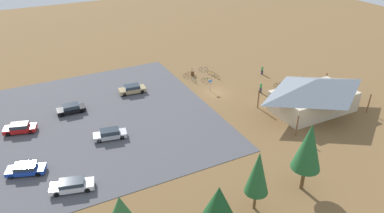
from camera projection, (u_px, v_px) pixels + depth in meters
The scene contains 27 objects.
ground at pixel (215, 93), 61.72m from camera, with size 160.00×160.00×0.00m, color brown.
parking_lot_asphalt at pixel (66, 127), 51.91m from camera, with size 43.05×34.94×0.05m, color #4C4C51.
bike_pavilion at pixel (314, 93), 54.98m from camera, with size 14.43×9.22×5.30m.
trash_bin at pixel (192, 73), 67.82m from camera, with size 0.60×0.60×0.90m, color brown.
lot_sign at pixel (210, 84), 61.59m from camera, with size 0.56×0.08×2.20m.
pine_west at pixel (258, 173), 35.62m from camera, with size 2.47×2.47×7.16m.
pine_far_west at pixel (309, 147), 37.89m from camera, with size 3.18×3.18×8.42m.
pine_center at pixel (219, 203), 32.75m from camera, with size 3.19×3.19×6.02m.
bicycle_green_lone_east at pixel (206, 80), 65.42m from camera, with size 1.66×0.67×0.89m.
bicycle_yellow_yard_center at pixel (211, 73), 68.10m from camera, with size 0.76×1.57×0.85m.
bicycle_purple_mid_cluster at pixel (289, 81), 64.84m from camera, with size 1.66×0.76×0.87m.
bicycle_blue_edge_south at pixel (303, 80), 65.38m from camera, with size 1.10×1.49×0.86m.
bicycle_orange_lone_west at pixel (217, 77), 66.70m from camera, with size 0.49×1.66×0.82m.
bicycle_black_yard_front at pixel (278, 85), 63.69m from camera, with size 1.73×0.48×0.79m.
bicycle_white_edge_north at pixel (193, 71), 68.87m from camera, with size 0.55×1.68×0.90m.
bicycle_teal_front_row at pixel (194, 80), 65.36m from camera, with size 0.48×1.72×0.76m.
bicycle_red_trailside at pixel (187, 75), 67.46m from camera, with size 1.74×0.60×0.86m.
bicycle_silver_by_bin at pixel (203, 69), 69.96m from camera, with size 1.71×0.59×0.77m.
bicycle_green_near_sign at pixel (305, 84), 63.85m from camera, with size 1.74×0.48×0.82m.
car_red_near_entry at pixel (20, 128), 50.37m from camera, with size 4.60×2.85×1.36m.
car_white_second_row at pixel (72, 185), 39.96m from camera, with size 5.06×2.90×1.28m.
car_black_inner_stall at pixel (71, 109), 55.26m from camera, with size 4.29×1.99×1.35m.
car_blue_far_end at pixel (26, 169), 42.46m from camera, with size 4.70×3.05×1.28m.
car_tan_back_corner at pixel (132, 89), 61.23m from camera, with size 4.63×2.32×1.38m.
car_silver_aisle_side at pixel (110, 134), 49.03m from camera, with size 4.69×2.52×1.36m.
visitor_at_bikes at pixel (262, 70), 68.19m from camera, with size 0.36×0.36×1.70m.
visitor_crossing_yard at pixel (261, 87), 61.29m from camera, with size 0.36×0.36×1.88m.
Camera 1 is at (28.56, 47.49, 27.57)m, focal length 33.75 mm.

